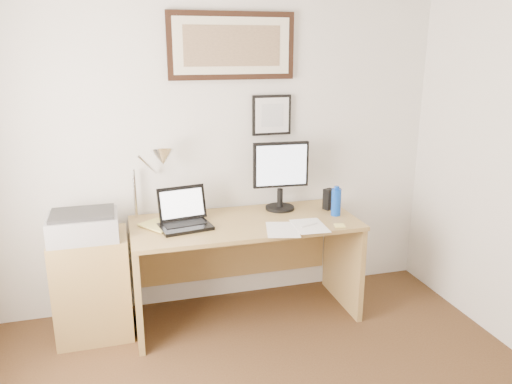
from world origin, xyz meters
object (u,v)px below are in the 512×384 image
object	(u,v)px
side_cabinet	(93,286)
desk	(242,247)
lcd_monitor	(281,172)
book	(149,229)
water_bottle	(336,202)
laptop	(184,218)
printer	(83,225)

from	to	relation	value
side_cabinet	desk	distance (m)	1.08
lcd_monitor	book	bearing A→B (deg)	-168.70
water_bottle	laptop	xyz separation A→B (m)	(-1.11, 0.07, -0.04)
desk	printer	size ratio (longest dim) A/B	3.64
laptop	printer	size ratio (longest dim) A/B	0.85
book	lcd_monitor	distance (m)	1.06
laptop	book	bearing A→B (deg)	-173.53
laptop	lcd_monitor	distance (m)	0.81
book	printer	xyz separation A→B (m)	(-0.42, 0.03, 0.06)
desk	lcd_monitor	distance (m)	0.63
side_cabinet	desk	xyz separation A→B (m)	(1.07, 0.04, 0.15)
book	laptop	distance (m)	0.25
water_bottle	printer	xyz separation A→B (m)	(-1.77, 0.07, -0.03)
book	desk	bearing A→B (deg)	8.09
book	water_bottle	bearing A→B (deg)	-1.79
laptop	printer	world-z (taller)	laptop
book	lcd_monitor	size ratio (longest dim) A/B	0.48
side_cabinet	lcd_monitor	distance (m)	1.56
laptop	lcd_monitor	world-z (taller)	lcd_monitor
book	laptop	world-z (taller)	laptop
desk	water_bottle	bearing A→B (deg)	-11.49
laptop	lcd_monitor	size ratio (longest dim) A/B	0.72
desk	printer	bearing A→B (deg)	-176.57
side_cabinet	book	world-z (taller)	book
laptop	printer	distance (m)	0.66
printer	desk	bearing A→B (deg)	3.43
water_bottle	lcd_monitor	distance (m)	0.47
desk	laptop	world-z (taller)	laptop
desk	laptop	size ratio (longest dim) A/B	4.26
water_bottle	desk	xyz separation A→B (m)	(-0.68, 0.14, -0.34)
water_bottle	book	xyz separation A→B (m)	(-1.35, 0.04, -0.09)
lcd_monitor	side_cabinet	bearing A→B (deg)	-174.30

